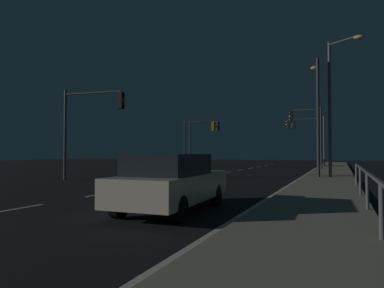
% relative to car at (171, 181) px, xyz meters
% --- Properties ---
extents(ground_plane, '(112.00, 112.00, 0.00)m').
position_rel_car_xyz_m(ground_plane, '(-4.23, 11.05, -0.82)').
color(ground_plane, black).
rests_on(ground_plane, ground).
extents(sidewalk_right, '(2.88, 77.00, 0.14)m').
position_rel_car_xyz_m(sidewalk_right, '(3.57, 11.05, -0.75)').
color(sidewalk_right, gray).
rests_on(sidewalk_right, ground).
extents(lane_markings_center, '(0.14, 50.00, 0.01)m').
position_rel_car_xyz_m(lane_markings_center, '(-4.23, 14.55, -0.82)').
color(lane_markings_center, silver).
rests_on(lane_markings_center, ground).
extents(lane_edge_line, '(0.14, 53.00, 0.01)m').
position_rel_car_xyz_m(lane_edge_line, '(1.88, 16.05, -0.82)').
color(lane_edge_line, silver).
rests_on(lane_edge_line, ground).
extents(car, '(2.00, 4.47, 1.57)m').
position_rel_car_xyz_m(car, '(0.00, 0.00, 0.00)').
color(car, beige).
rests_on(car, ground).
extents(traffic_light_far_right, '(4.25, 0.81, 5.48)m').
position_rel_car_xyz_m(traffic_light_far_right, '(0.81, 31.93, 3.20)').
color(traffic_light_far_right, '#4C4C51').
rests_on(traffic_light_far_right, sidewalk_right).
extents(traffic_light_mid_left, '(3.71, 0.66, 5.16)m').
position_rel_car_xyz_m(traffic_light_mid_left, '(-9.43, 26.05, 2.81)').
color(traffic_light_mid_left, '#38383D').
rests_on(traffic_light_mid_left, ground).
extents(traffic_light_far_center, '(3.62, 0.53, 5.53)m').
position_rel_car_xyz_m(traffic_light_far_center, '(1.03, 33.02, 3.19)').
color(traffic_light_far_center, '#38383D').
rests_on(traffic_light_far_center, sidewalk_right).
extents(traffic_light_overhead_east, '(3.53, 0.35, 5.10)m').
position_rel_car_xyz_m(traffic_light_overhead_east, '(-9.42, 24.76, 2.76)').
color(traffic_light_overhead_east, '#2D3033').
rests_on(traffic_light_overhead_east, ground).
extents(traffic_light_near_left, '(2.84, 0.54, 5.61)m').
position_rel_car_xyz_m(traffic_light_near_left, '(1.50, 24.47, 3.20)').
color(traffic_light_near_left, '#2D3033').
rests_on(traffic_light_near_left, sidewalk_right).
extents(traffic_light_near_right, '(4.02, 0.71, 5.36)m').
position_rel_car_xyz_m(traffic_light_near_right, '(-9.21, 7.67, 2.96)').
color(traffic_light_near_right, '#4C4C51').
rests_on(traffic_light_near_right, ground).
extents(street_lamp_across_street, '(1.94, 1.40, 8.13)m').
position_rel_car_xyz_m(street_lamp_across_street, '(3.95, 13.59, 4.17)').
color(street_lamp_across_street, '#4C4C51').
rests_on(street_lamp_across_street, sidewalk_right).
extents(street_lamp_far_end, '(0.61, 1.68, 7.14)m').
position_rel_car_xyz_m(street_lamp_far_end, '(2.98, 13.65, 3.60)').
color(street_lamp_far_end, '#2D3033').
rests_on(street_lamp_far_end, sidewalk_right).
extents(barrier_fence, '(0.09, 16.83, 0.98)m').
position_rel_car_xyz_m(barrier_fence, '(4.86, -0.08, 0.06)').
color(barrier_fence, '#59595E').
rests_on(barrier_fence, sidewalk_right).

